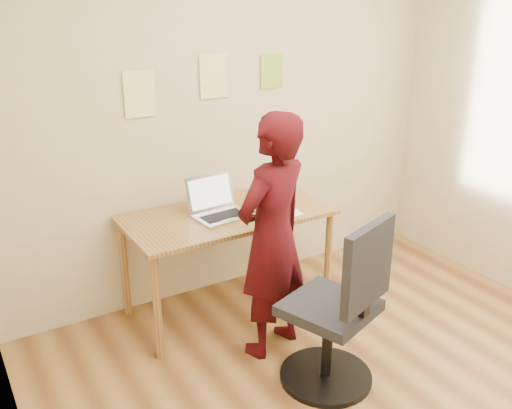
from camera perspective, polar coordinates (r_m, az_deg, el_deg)
room at (r=2.76m, az=15.15°, el=2.71°), size 3.58×3.58×2.78m
desk at (r=3.91m, az=-2.87°, el=-2.04°), size 1.40×0.70×0.74m
laptop at (r=3.83m, az=-3.81°, el=-0.31°), size 0.38×0.34×0.25m
paper_sheet at (r=3.93m, az=2.41°, el=-0.51°), size 0.23×0.32×0.00m
phone at (r=3.78m, az=0.78°, el=-1.34°), size 0.10×0.14×0.01m
wall_note_left at (r=3.81m, az=-11.56°, el=10.76°), size 0.21×0.00×0.30m
wall_note_mid at (r=4.00m, az=-4.24°, el=12.68°), size 0.21×0.00×0.30m
wall_note_right at (r=4.23m, az=1.57°, el=13.16°), size 0.18×0.00×0.24m
office_chair at (r=3.29m, az=8.32°, el=-11.08°), size 0.59×0.60×1.05m
person at (r=3.43m, az=1.64°, el=-3.31°), size 0.65×0.53×1.54m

